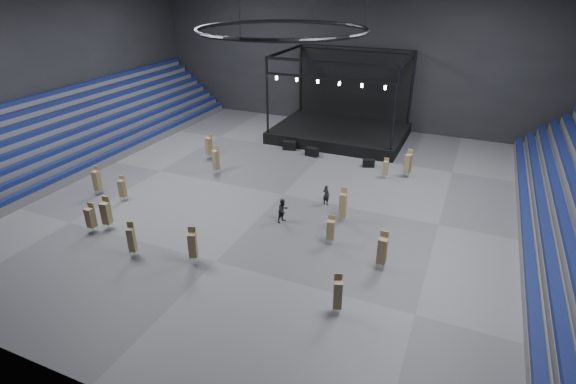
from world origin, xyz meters
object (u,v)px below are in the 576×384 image
at_px(chair_stack_7, 331,229).
at_px(chair_stack_9, 209,146).
at_px(crew_member, 283,211).
at_px(chair_stack_1, 91,217).
at_px(chair_stack_2, 193,244).
at_px(chair_stack_4, 122,188).
at_px(chair_stack_10, 338,294).
at_px(flight_case_left, 290,145).
at_px(chair_stack_11, 216,160).
at_px(chair_stack_3, 106,212).
at_px(chair_stack_8, 386,168).
at_px(chair_stack_13, 382,250).
at_px(chair_stack_6, 343,205).
at_px(chair_stack_12, 408,163).
at_px(stage, 342,124).
at_px(chair_stack_5, 132,239).
at_px(chair_stack_0, 97,180).
at_px(flight_case_mid, 312,152).
at_px(flight_case_right, 369,163).
at_px(man_center, 326,195).

height_order(chair_stack_7, chair_stack_9, chair_stack_9).
relative_size(chair_stack_7, crew_member, 1.14).
distance_m(chair_stack_1, chair_stack_9, 15.32).
bearing_deg(chair_stack_2, chair_stack_4, 130.40).
bearing_deg(chair_stack_10, flight_case_left, 97.27).
bearing_deg(crew_member, chair_stack_11, 79.11).
xyz_separation_m(chair_stack_3, chair_stack_8, (16.27, 16.76, -0.31)).
xyz_separation_m(chair_stack_4, chair_stack_7, (17.35, 0.51, -0.01)).
xyz_separation_m(chair_stack_13, crew_member, (-7.96, 2.95, -0.43)).
distance_m(chair_stack_6, chair_stack_10, 10.10).
xyz_separation_m(chair_stack_4, chair_stack_10, (19.89, -5.91, 0.11)).
relative_size(chair_stack_3, chair_stack_11, 0.93).
bearing_deg(chair_stack_12, chair_stack_10, -73.32).
bearing_deg(chair_stack_9, stage, 67.06).
height_order(chair_stack_2, chair_stack_9, chair_stack_9).
height_order(chair_stack_4, chair_stack_5, chair_stack_5).
bearing_deg(chair_stack_5, chair_stack_4, 114.77).
height_order(stage, chair_stack_8, stage).
relative_size(chair_stack_3, chair_stack_5, 1.03).
bearing_deg(chair_stack_6, chair_stack_1, -154.56).
bearing_deg(flight_case_left, chair_stack_9, -138.75).
bearing_deg(stage, chair_stack_3, -109.41).
relative_size(chair_stack_0, chair_stack_12, 0.98).
height_order(chair_stack_12, crew_member, chair_stack_12).
bearing_deg(flight_case_mid, chair_stack_1, -114.28).
distance_m(chair_stack_8, chair_stack_9, 17.10).
distance_m(flight_case_mid, chair_stack_9, 10.22).
bearing_deg(crew_member, chair_stack_0, 117.93).
bearing_deg(chair_stack_10, chair_stack_3, 151.82).
xyz_separation_m(chair_stack_6, chair_stack_10, (2.73, -9.72, -0.12)).
bearing_deg(chair_stack_11, crew_member, -15.92).
height_order(chair_stack_5, chair_stack_6, chair_stack_6).
bearing_deg(stage, flight_case_right, -56.17).
xyz_separation_m(chair_stack_2, chair_stack_5, (-4.01, -0.95, -0.06)).
bearing_deg(chair_stack_7, chair_stack_5, -159.59).
distance_m(flight_case_mid, chair_stack_2, 20.29).
distance_m(stage, chair_stack_2, 27.31).
xyz_separation_m(chair_stack_10, crew_member, (-6.70, 7.90, -0.33)).
bearing_deg(chair_stack_11, chair_stack_10, -24.63).
bearing_deg(chair_stack_7, stage, 96.13).
bearing_deg(man_center, crew_member, 79.46).
height_order(flight_case_mid, chair_stack_8, chair_stack_8).
bearing_deg(chair_stack_13, chair_stack_8, 101.52).
relative_size(flight_case_left, man_center, 0.82).
height_order(chair_stack_7, chair_stack_10, chair_stack_10).
bearing_deg(chair_stack_6, crew_member, -158.38).
relative_size(chair_stack_1, chair_stack_7, 1.06).
height_order(chair_stack_5, chair_stack_13, chair_stack_13).
xyz_separation_m(chair_stack_6, crew_member, (-3.97, -1.82, -0.45)).
bearing_deg(chair_stack_4, chair_stack_13, -12.61).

